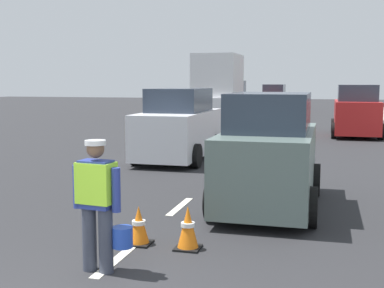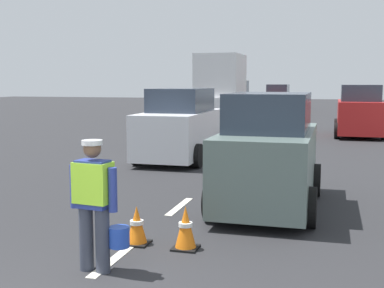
% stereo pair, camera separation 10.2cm
% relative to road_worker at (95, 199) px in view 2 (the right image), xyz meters
% --- Properties ---
extents(ground_plane, '(96.00, 96.00, 0.00)m').
position_rel_road_worker_xyz_m(ground_plane, '(0.04, 18.74, -0.93)').
color(ground_plane, '#28282B').
extents(lane_center_line, '(0.14, 46.40, 0.01)m').
position_rel_road_worker_xyz_m(lane_center_line, '(0.04, 22.94, -0.93)').
color(lane_center_line, silver).
rests_on(lane_center_line, ground).
extents(road_worker, '(0.77, 0.36, 1.67)m').
position_rel_road_worker_xyz_m(road_worker, '(0.00, 0.00, 0.00)').
color(road_worker, '#383D4C').
rests_on(road_worker, ground).
extents(traffic_cone_near, '(0.36, 0.36, 0.63)m').
position_rel_road_worker_xyz_m(traffic_cone_near, '(0.84, 1.12, -0.62)').
color(traffic_cone_near, black).
rests_on(traffic_cone_near, ground).
extents(traffic_cone_far, '(0.36, 0.36, 0.57)m').
position_rel_road_worker_xyz_m(traffic_cone_far, '(0.09, 1.13, -0.65)').
color(traffic_cone_far, black).
rests_on(traffic_cone_far, ground).
extents(delivery_truck, '(2.16, 4.60, 3.54)m').
position_rel_road_worker_xyz_m(delivery_truck, '(-1.87, 16.26, 0.68)').
color(delivery_truck, silver).
rests_on(delivery_truck, ground).
extents(car_oncoming_lead, '(2.00, 4.27, 2.18)m').
position_rel_road_worker_xyz_m(car_oncoming_lead, '(-1.67, 9.13, 0.08)').
color(car_oncoming_lead, silver).
rests_on(car_oncoming_lead, ground).
extents(car_outgoing_ahead, '(1.86, 3.88, 2.18)m').
position_rel_road_worker_xyz_m(car_outgoing_ahead, '(1.68, 3.88, 0.08)').
color(car_outgoing_ahead, slate).
rests_on(car_outgoing_ahead, ground).
extents(car_oncoming_third, '(2.07, 4.30, 2.18)m').
position_rel_road_worker_xyz_m(car_oncoming_third, '(-1.46, 34.98, 0.09)').
color(car_oncoming_third, red).
rests_on(car_oncoming_third, ground).
extents(car_parked_far, '(2.09, 3.99, 2.26)m').
position_rel_road_worker_xyz_m(car_parked_far, '(3.94, 17.61, 0.12)').
color(car_parked_far, red).
rests_on(car_parked_far, ground).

